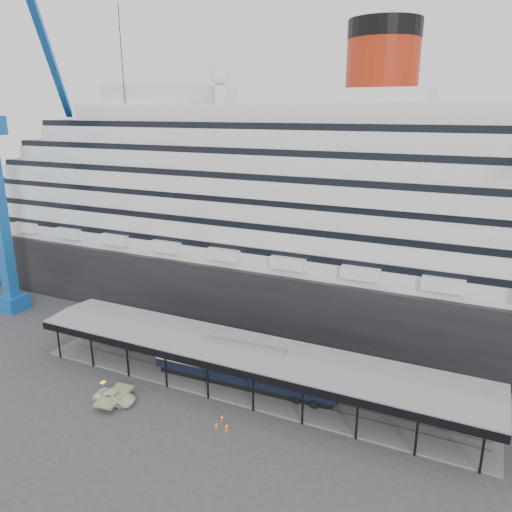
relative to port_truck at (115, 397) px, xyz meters
The scene contains 9 objects.
ground 12.86m from the port_truck, 20.07° to the left, with size 200.00×200.00×0.00m, color #363638.
cruise_ship 42.25m from the port_truck, 71.60° to the left, with size 130.00×30.00×43.90m.
platform_canopy 15.39m from the port_truck, 37.95° to the left, with size 56.00×9.18×5.30m.
crane_blue 41.11m from the port_truck, 155.55° to the left, with size 22.63×19.19×47.60m.
port_truck is the anchor object (origin of this frame).
pullman_carriage 15.25m from the port_truck, 38.52° to the left, with size 23.23×4.06×22.70m.
traffic_cone_left 12.94m from the port_truck, ahead, with size 0.52×0.52×0.77m.
traffic_cone_mid 14.02m from the port_truck, ahead, with size 0.44×0.44×0.79m.
traffic_cone_right 12.86m from the port_truck, ahead, with size 0.41×0.41×0.69m.
Camera 1 is at (23.89, -42.51, 32.11)m, focal length 35.00 mm.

